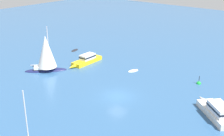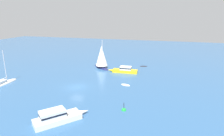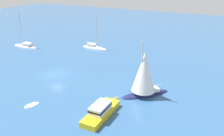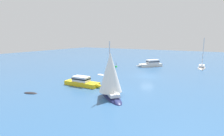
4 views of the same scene
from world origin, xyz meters
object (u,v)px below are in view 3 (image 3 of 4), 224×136
launch (102,110)px  ketch_2 (26,46)px  rib_1 (32,105)px  ketch_1 (94,48)px  ketch (144,76)px

launch → ketch_2: ketch_2 is taller
rib_1 → ketch_1: (25.29, 6.44, 0.10)m
ketch_1 → rib_1: bearing=-74.5°
ketch → launch: (-7.13, 2.53, -2.24)m
ketch_1 → launch: 27.76m
rib_1 → ketch_1: 26.09m
ketch → ketch_1: bearing=-89.1°
ketch_2 → rib_1: bearing=137.5°
rib_1 → ketch: size_ratio=0.27×
ketch_1 → ketch_2: bearing=-155.1°
ketch_1 → launch: (-23.03, -15.49, 0.55)m
rib_1 → ketch: ketch is taller
ketch → launch: bearing=22.7°
launch → ketch_2: 34.51m
ketch → launch: 7.89m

